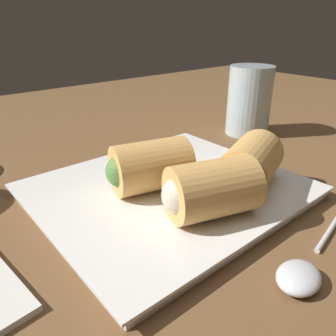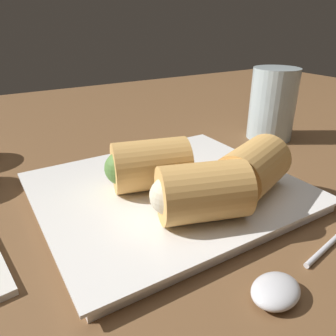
{
  "view_description": "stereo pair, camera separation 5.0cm",
  "coord_description": "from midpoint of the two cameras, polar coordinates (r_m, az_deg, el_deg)",
  "views": [
    {
      "loc": [
        -22.8,
        -24.4,
        21.01
      ],
      "look_at": [
        -1.6,
        0.81,
        5.72
      ],
      "focal_mm": 35.0,
      "sensor_mm": 36.0,
      "label": 1
    },
    {
      "loc": [
        -18.74,
        -27.32,
        21.01
      ],
      "look_at": [
        -1.6,
        0.81,
        5.72
      ],
      "focal_mm": 35.0,
      "sensor_mm": 36.0,
      "label": 2
    }
  ],
  "objects": [
    {
      "name": "roll_front_right",
      "position": [
        0.35,
        -7.73,
        0.12
      ],
      "size": [
        9.6,
        7.51,
        5.54
      ],
      "color": "#DBA356",
      "rests_on": "serving_plate"
    },
    {
      "name": "drinking_glass",
      "position": [
        0.58,
        11.57,
        11.37
      ],
      "size": [
        7.46,
        7.46,
        11.63
      ],
      "color": "silver",
      "rests_on": "table_surface"
    },
    {
      "name": "table_surface",
      "position": [
        0.39,
        -1.12,
        -6.2
      ],
      "size": [
        180.0,
        140.0,
        2.0
      ],
      "color": "brown",
      "rests_on": "ground"
    },
    {
      "name": "spoon",
      "position": [
        0.28,
        17.83,
        -16.74
      ],
      "size": [
        17.53,
        4.99,
        1.46
      ],
      "color": "silver",
      "rests_on": "table_surface"
    },
    {
      "name": "roll_back_left",
      "position": [
        0.31,
        2.29,
        -3.99
      ],
      "size": [
        9.63,
        7.82,
        5.54
      ],
      "color": "#DBA356",
      "rests_on": "serving_plate"
    },
    {
      "name": "serving_plate",
      "position": [
        0.38,
        -3.82,
        -4.22
      ],
      "size": [
        28.3,
        24.69,
        1.5
      ],
      "color": "white",
      "rests_on": "table_surface"
    },
    {
      "name": "roll_front_left",
      "position": [
        0.36,
        10.17,
        0.37
      ],
      "size": [
        9.63,
        8.11,
        5.54
      ],
      "color": "#DBA356",
      "rests_on": "serving_plate"
    }
  ]
}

